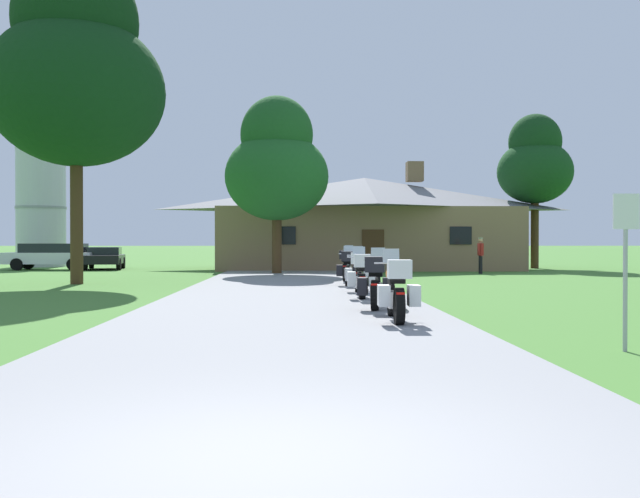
# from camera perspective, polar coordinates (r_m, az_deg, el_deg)

# --- Properties ---
(ground_plane) EXTENTS (500.00, 500.00, 0.00)m
(ground_plane) POSITION_cam_1_polar(r_m,az_deg,el_deg) (24.70, -2.35, -2.88)
(ground_plane) COLOR #42752D
(asphalt_driveway) EXTENTS (6.40, 80.00, 0.06)m
(asphalt_driveway) POSITION_cam_1_polar(r_m,az_deg,el_deg) (22.71, -2.39, -3.11)
(asphalt_driveway) COLOR gray
(asphalt_driveway) RESTS_ON ground
(motorcycle_orange_nearest_to_camera) EXTENTS (0.75, 2.08, 1.30)m
(motorcycle_orange_nearest_to_camera) POSITION_cam_1_polar(r_m,az_deg,el_deg) (12.98, 6.05, -3.32)
(motorcycle_orange_nearest_to_camera) COLOR black
(motorcycle_orange_nearest_to_camera) RESTS_ON asphalt_driveway
(motorcycle_yellow_second_in_row) EXTENTS (0.92, 2.08, 1.30)m
(motorcycle_yellow_second_in_row) POSITION_cam_1_polar(r_m,az_deg,el_deg) (15.50, 4.45, -2.69)
(motorcycle_yellow_second_in_row) COLOR black
(motorcycle_yellow_second_in_row) RESTS_ON asphalt_driveway
(motorcycle_blue_third_in_row) EXTENTS (0.75, 2.08, 1.30)m
(motorcycle_blue_third_in_row) POSITION_cam_1_polar(r_m,az_deg,el_deg) (18.45, 3.27, -2.16)
(motorcycle_blue_third_in_row) COLOR black
(motorcycle_blue_third_in_row) RESTS_ON asphalt_driveway
(motorcycle_blue_fourth_in_row) EXTENTS (0.82, 2.08, 1.30)m
(motorcycle_blue_fourth_in_row) POSITION_cam_1_polar(r_m,az_deg,el_deg) (20.96, 3.01, -1.84)
(motorcycle_blue_fourth_in_row) COLOR black
(motorcycle_blue_fourth_in_row) RESTS_ON asphalt_driveway
(motorcycle_blue_fifth_in_row) EXTENTS (0.82, 2.08, 1.30)m
(motorcycle_blue_fifth_in_row) POSITION_cam_1_polar(r_m,az_deg,el_deg) (23.82, 2.22, -1.55)
(motorcycle_blue_fifth_in_row) COLOR black
(motorcycle_blue_fifth_in_row) RESTS_ON asphalt_driveway
(motorcycle_blue_farthest_in_row) EXTENTS (0.78, 2.08, 1.30)m
(motorcycle_blue_farthest_in_row) POSITION_cam_1_polar(r_m,az_deg,el_deg) (26.61, 2.13, -1.30)
(motorcycle_blue_farthest_in_row) COLOR black
(motorcycle_blue_farthest_in_row) RESTS_ON asphalt_driveway
(stone_lodge) EXTENTS (16.63, 9.53, 5.97)m
(stone_lodge) POSITION_cam_1_polar(r_m,az_deg,el_deg) (40.44, 3.53, 2.15)
(stone_lodge) COLOR #896B4C
(stone_lodge) RESTS_ON ground
(bystander_red_shirt_near_lodge) EXTENTS (0.23, 0.55, 1.69)m
(bystander_red_shirt_near_lodge) POSITION_cam_1_polar(r_m,az_deg,el_deg) (34.41, 12.57, -0.34)
(bystander_red_shirt_near_lodge) COLOR black
(bystander_red_shirt_near_lodge) RESTS_ON ground
(metal_signpost_roadside) EXTENTS (0.36, 0.06, 2.14)m
(metal_signpost_roadside) POSITION_cam_1_polar(r_m,az_deg,el_deg) (10.60, 23.00, -0.22)
(metal_signpost_roadside) COLOR #9EA0A5
(metal_signpost_roadside) RESTS_ON ground
(tree_by_lodge_front) EXTENTS (4.73, 4.73, 8.13)m
(tree_by_lodge_front) POSITION_cam_1_polar(r_m,az_deg,el_deg) (33.12, -3.43, 6.70)
(tree_by_lodge_front) COLOR #422D19
(tree_by_lodge_front) RESTS_ON ground
(tree_left_near) EXTENTS (6.17, 6.17, 11.55)m
(tree_left_near) POSITION_cam_1_polar(r_m,az_deg,el_deg) (27.41, -18.71, 13.20)
(tree_left_near) COLOR #422D19
(tree_left_near) RESTS_ON ground
(tree_right_of_lodge) EXTENTS (4.18, 4.18, 8.65)m
(tree_right_of_lodge) POSITION_cam_1_polar(r_m,az_deg,el_deg) (42.42, 16.62, 6.50)
(tree_right_of_lodge) COLOR #422D19
(tree_right_of_lodge) RESTS_ON ground
(metal_silo_distant) EXTENTS (2.95, 2.95, 7.78)m
(metal_silo_distant) POSITION_cam_1_polar(r_m,az_deg,el_deg) (46.46, -21.17, 3.50)
(metal_silo_distant) COLOR #B2B7BC
(metal_silo_distant) RESTS_ON ground
(parked_white_suv_far_left) EXTENTS (4.66, 2.02, 1.40)m
(parked_white_suv_far_left) POSITION_cam_1_polar(r_m,az_deg,el_deg) (40.86, -20.47, -0.46)
(parked_white_suv_far_left) COLOR silver
(parked_white_suv_far_left) RESTS_ON ground
(parked_black_sedan_far_left) EXTENTS (2.45, 4.43, 1.20)m
(parked_black_sedan_far_left) POSITION_cam_1_polar(r_m,az_deg,el_deg) (40.66, -16.64, -0.65)
(parked_black_sedan_far_left) COLOR black
(parked_black_sedan_far_left) RESTS_ON ground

